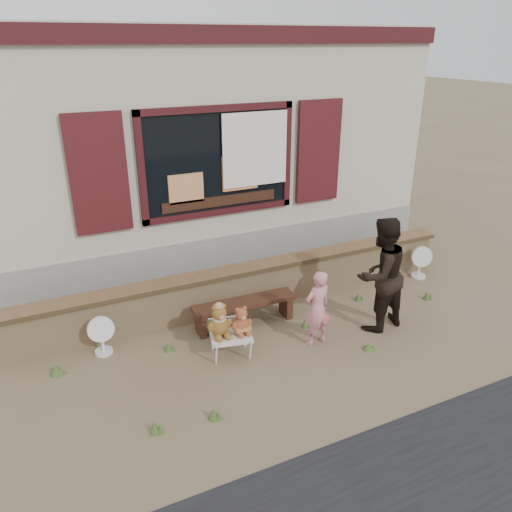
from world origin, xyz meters
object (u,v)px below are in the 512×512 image
bench (245,307)px  teddy_bear_left (219,320)px  folding_chair (231,336)px  adult (380,275)px  child (317,308)px  teddy_bear_right (241,320)px

bench → teddy_bear_left: size_ratio=3.38×
bench → teddy_bear_left: teddy_bear_left is taller
folding_chair → adult: 2.22m
bench → adult: size_ratio=0.92×
child → teddy_bear_right: bearing=-17.8°
bench → child: 1.11m
teddy_bear_left → adult: adult is taller
teddy_bear_left → adult: bearing=5.9°
folding_chair → child: 1.19m
teddy_bear_right → folding_chair: bearing=-180.0°
bench → teddy_bear_right: 0.76m
teddy_bear_left → adult: size_ratio=0.27×
teddy_bear_right → child: bearing=1.3°
bench → teddy_bear_right: bearing=-115.4°
bench → adult: bearing=-24.8°
adult → teddy_bear_left: bearing=-15.0°
child → bench: bearing=-57.8°
teddy_bear_left → bench: bearing=56.4°
bench → child: bearing=-49.3°
folding_chair → teddy_bear_right: (0.14, -0.03, 0.22)m
teddy_bear_right → teddy_bear_left: bearing=-180.0°
bench → teddy_bear_right: teddy_bear_right is taller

